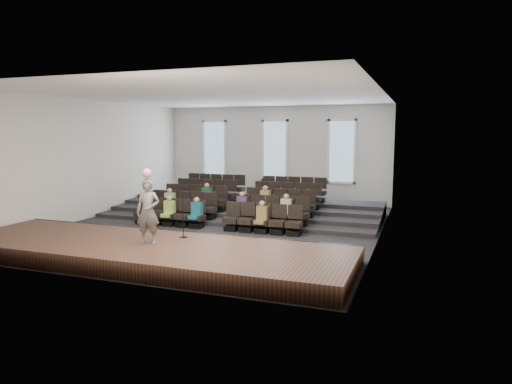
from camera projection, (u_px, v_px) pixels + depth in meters
ground at (220, 226)px, 17.79m from camera, size 14.00×14.00×0.00m
ceiling at (219, 96)px, 17.15m from camera, size 12.00×14.00×0.02m
wall_back at (275, 154)px, 24.01m from camera, size 12.00×0.04×5.00m
wall_front at (98, 180)px, 10.93m from camera, size 12.00×0.04×5.00m
wall_left at (92, 159)px, 19.52m from camera, size 0.04×14.00×5.00m
wall_right at (382, 166)px, 15.42m from camera, size 0.04×14.00×5.00m
stage at (146, 252)px, 13.01m from camera, size 11.80×3.60×0.50m
stage_lip at (177, 238)px, 14.66m from camera, size 11.80×0.06×0.52m
risers at (249, 209)px, 20.72m from camera, size 11.80×4.80×0.60m
seating_rows at (235, 203)px, 19.14m from camera, size 6.80×4.70×1.67m
windows at (275, 151)px, 23.92m from camera, size 8.44×0.10×3.24m
audience at (224, 205)px, 17.99m from camera, size 5.45×2.64×1.10m
speaker at (148, 212)px, 12.83m from camera, size 0.76×0.59×1.84m
mic_stand at (183, 224)px, 13.66m from camera, size 0.24×0.24×1.42m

